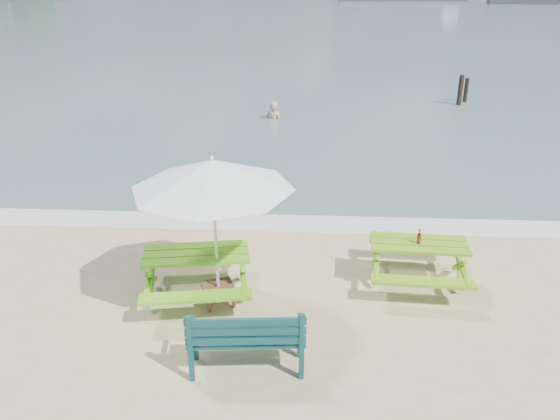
# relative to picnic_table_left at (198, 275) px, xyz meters

# --- Properties ---
(sea) EXTENTS (300.00, 300.00, 0.00)m
(sea) POSITION_rel_picnic_table_left_xyz_m (1.50, 83.37, -0.39)
(sea) COLOR slate
(sea) RESTS_ON ground
(foam_strip) EXTENTS (22.00, 0.90, 0.01)m
(foam_strip) POSITION_rel_picnic_table_left_xyz_m (1.50, 2.97, -0.38)
(foam_strip) COLOR silver
(foam_strip) RESTS_ON ground
(picnic_table_left) EXTENTS (1.98, 2.14, 0.81)m
(picnic_table_left) POSITION_rel_picnic_table_left_xyz_m (0.00, 0.00, 0.00)
(picnic_table_left) COLOR #62B01A
(picnic_table_left) RESTS_ON ground
(picnic_table_right) EXTENTS (1.72, 1.89, 0.77)m
(picnic_table_right) POSITION_rel_picnic_table_left_xyz_m (3.69, 0.65, -0.02)
(picnic_table_right) COLOR #71A519
(picnic_table_right) RESTS_ON ground
(park_bench) EXTENTS (1.59, 0.66, 0.95)m
(park_bench) POSITION_rel_picnic_table_left_xyz_m (1.02, -1.78, -0.10)
(park_bench) COLOR #0E373A
(park_bench) RESTS_ON ground
(side_table) EXTENTS (0.65, 0.65, 0.32)m
(side_table) POSITION_rel_picnic_table_left_xyz_m (0.37, -0.22, -0.22)
(side_table) COLOR brown
(side_table) RESTS_ON ground
(patio_umbrella) EXTENTS (3.23, 3.23, 2.45)m
(patio_umbrella) POSITION_rel_picnic_table_left_xyz_m (0.37, -0.22, 1.84)
(patio_umbrella) COLOR silver
(patio_umbrella) RESTS_ON ground
(beer_bottle) EXTENTS (0.07, 0.07, 0.27)m
(beer_bottle) POSITION_rel_picnic_table_left_xyz_m (3.66, 0.61, 0.47)
(beer_bottle) COLOR #8D5514
(beer_bottle) RESTS_ON picnic_table_right
(swimmer) EXTENTS (0.75, 0.61, 1.76)m
(swimmer) POSITION_rel_picnic_table_left_xyz_m (0.40, 12.50, -0.63)
(swimmer) COLOR tan
(swimmer) RESTS_ON ground
(mooring_pilings) EXTENTS (0.59, 0.79, 1.43)m
(mooring_pilings) POSITION_rel_picnic_table_left_xyz_m (8.11, 15.58, 0.08)
(mooring_pilings) COLOR black
(mooring_pilings) RESTS_ON ground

